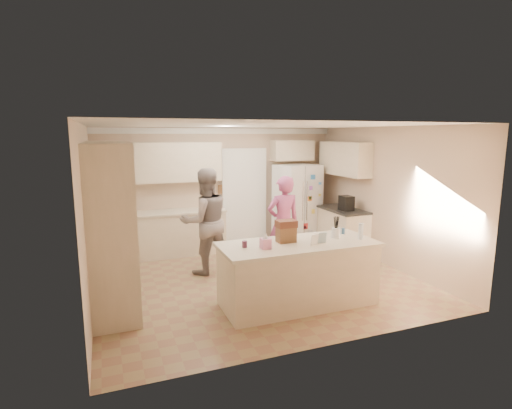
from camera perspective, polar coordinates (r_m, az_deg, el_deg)
name	(u,v)px	position (r m, az deg, el deg)	size (l,w,h in m)	color
floor	(258,281)	(6.94, 0.26, -10.82)	(5.20, 4.60, 0.02)	#8D7750
ceiling	(258,125)	(6.49, 0.28, 11.34)	(5.20, 4.60, 0.02)	white
wall_back	(220,188)	(8.76, -5.18, 2.35)	(5.20, 0.02, 2.60)	#CDB195
wall_front	(332,239)	(4.56, 10.80, -4.86)	(5.20, 0.02, 2.60)	#CDB195
wall_left	(87,217)	(6.17, -22.98, -1.61)	(0.02, 4.60, 2.60)	#CDB195
wall_right	(387,197)	(7.90, 18.22, 1.07)	(0.02, 4.60, 2.60)	#CDB195
crown_back	(220,131)	(8.64, -5.21, 10.43)	(5.20, 0.08, 0.12)	white
pantry_bank	(111,221)	(6.39, -20.07, -2.20)	(0.60, 2.60, 2.35)	beige
back_base_cab	(171,234)	(8.39, -12.11, -4.16)	(2.20, 0.60, 0.88)	beige
back_countertop	(170,212)	(8.28, -12.21, -1.08)	(2.24, 0.63, 0.04)	beige
back_upper_cab	(167,162)	(8.29, -12.61, 5.89)	(2.20, 0.35, 0.80)	beige
doorway_opening	(244,198)	(8.93, -1.70, 0.92)	(0.90, 0.06, 2.10)	black
doorway_casing	(245,198)	(8.90, -1.63, 0.88)	(1.02, 0.03, 2.22)	white
wall_frame_upper	(221,177)	(8.70, -5.00, 3.96)	(0.15, 0.02, 0.20)	brown
wall_frame_lower	(221,189)	(8.73, -4.98, 2.20)	(0.15, 0.02, 0.20)	brown
refrigerator	(297,205)	(8.97, 5.88, -0.07)	(0.90, 0.70, 1.80)	white
fridge_seam	(304,208)	(8.65, 6.94, -0.46)	(0.01, 0.02, 1.78)	gray
fridge_dispenser	(296,197)	(8.51, 5.69, 1.09)	(0.22, 0.03, 0.35)	black
fridge_handle_l	(303,201)	(8.59, 6.71, 0.49)	(0.02, 0.02, 0.85)	silver
fridge_handle_r	(307,201)	(8.64, 7.30, 0.53)	(0.02, 0.02, 0.85)	silver
over_fridge_cab	(292,150)	(9.11, 5.20, 7.69)	(0.95, 0.35, 0.45)	beige
right_base_cab	(342,231)	(8.68, 12.16, -3.68)	(0.60, 1.20, 0.88)	beige
right_countertop	(342,209)	(8.58, 12.22, -0.70)	(0.63, 1.24, 0.04)	#2D2B28
right_upper_cab	(344,159)	(8.69, 12.51, 6.40)	(0.35, 1.50, 0.70)	beige
coffee_maker	(346,203)	(8.36, 12.78, 0.19)	(0.22, 0.28, 0.30)	black
island_base	(298,275)	(5.92, 5.99, -9.98)	(2.20, 0.90, 0.88)	beige
island_top	(298,244)	(5.78, 6.08, -5.69)	(2.28, 0.96, 0.05)	beige
utensil_crock	(336,233)	(6.11, 11.34, -4.00)	(0.13, 0.13, 0.15)	white
tissue_box	(266,243)	(5.45, 1.38, -5.58)	(0.13, 0.13, 0.14)	pink
tissue_plume	(266,236)	(5.42, 1.38, -4.46)	(0.08, 0.08, 0.08)	white
dollhouse_body	(286,235)	(5.77, 4.32, -4.31)	(0.26, 0.18, 0.22)	brown
dollhouse_roof	(286,224)	(5.73, 4.34, -2.76)	(0.28, 0.20, 0.10)	#592D1E
jam_jar	(245,244)	(5.50, -1.64, -5.69)	(0.07, 0.07, 0.09)	#59263F
greeting_card_a	(315,240)	(5.65, 8.38, -5.00)	(0.12, 0.01, 0.16)	white
greeting_card_b	(322,238)	(5.77, 9.44, -4.73)	(0.12, 0.01, 0.16)	silver
water_bottle	(361,231)	(6.10, 14.75, -3.72)	(0.07, 0.07, 0.24)	silver
shaker_salt	(339,231)	(6.35, 11.82, -3.78)	(0.05, 0.05, 0.09)	teal
shaker_pepper	(343,231)	(6.38, 12.35, -3.72)	(0.05, 0.05, 0.09)	teal
teen_boy	(205,221)	(7.11, -7.25, -2.40)	(0.91, 0.71, 1.88)	gray
teen_girl	(283,223)	(7.30, 3.92, -2.64)	(0.63, 0.41, 1.73)	#B04C6E
fridge_magnets	(305,208)	(8.65, 6.96, -0.46)	(0.76, 0.02, 1.44)	tan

